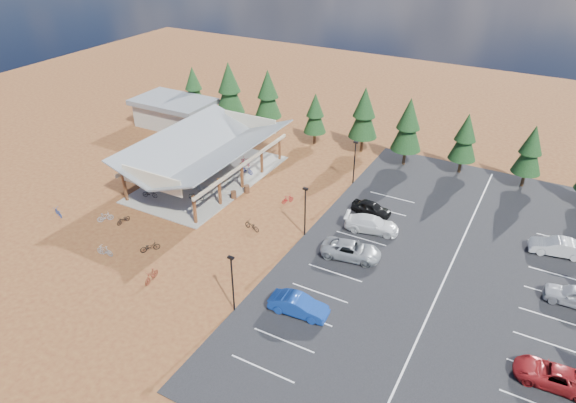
{
  "coord_description": "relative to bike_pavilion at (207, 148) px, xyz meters",
  "views": [
    {
      "loc": [
        23.39,
        -34.63,
        27.56
      ],
      "look_at": [
        2.51,
        3.22,
        2.39
      ],
      "focal_mm": 32.0,
      "sensor_mm": 36.0,
      "label": 1
    }
  ],
  "objects": [
    {
      "name": "bike_4",
      "position": [
        1.84,
        -4.76,
        -3.26
      ],
      "size": [
        1.87,
        0.97,
        0.93
      ],
      "primitive_type": "imported",
      "rotation": [
        0.0,
        0.0,
        1.78
      ],
      "color": "black",
      "rests_on": "concrete_pad"
    },
    {
      "name": "pine_2",
      "position": [
        -1.44,
        15.87,
        1.43
      ],
      "size": [
        3.69,
        3.69,
        8.6
      ],
      "color": "#382314",
      "rests_on": "ground"
    },
    {
      "name": "ground",
      "position": [
        10.0,
        -7.0,
        -3.82
      ],
      "size": [
        140.0,
        140.0,
        0.0
      ],
      "primitive_type": "plane",
      "color": "#5E2B18",
      "rests_on": "ground"
    },
    {
      "name": "bike_pavilion",
      "position": [
        0.0,
        0.0,
        0.0
      ],
      "size": [
        11.65,
        19.4,
        4.97
      ],
      "color": "brown",
      "rests_on": "concrete_pad"
    },
    {
      "name": "car_8",
      "position": [
        38.2,
        -3.44,
        -2.98
      ],
      "size": [
        4.74,
        2.01,
        1.6
      ],
      "primitive_type": "imported",
      "rotation": [
        0.0,
        0.0,
        -1.54
      ],
      "color": "#A9ABB1",
      "rests_on": "asphalt_lot"
    },
    {
      "name": "asphalt_lot",
      "position": [
        28.5,
        -4.0,
        -3.8
      ],
      "size": [
        27.0,
        44.0,
        0.04
      ],
      "primitive_type": "cube",
      "color": "black",
      "rests_on": "ground"
    },
    {
      "name": "pine_4",
      "position": [
        12.56,
        15.6,
        1.34
      ],
      "size": [
        3.63,
        3.63,
        8.46
      ],
      "color": "#382314",
      "rests_on": "ground"
    },
    {
      "name": "concrete_pad",
      "position": [
        0.0,
        0.0,
        -3.77
      ],
      "size": [
        10.6,
        18.6,
        0.1
      ],
      "primitive_type": "cube",
      "color": "gray",
      "rests_on": "ground"
    },
    {
      "name": "bike_3",
      "position": [
        -3.43,
        4.57,
        -3.28
      ],
      "size": [
        1.52,
        0.6,
        0.89
      ],
      "primitive_type": "imported",
      "rotation": [
        0.0,
        0.0,
        1.44
      ],
      "color": "#9C250B",
      "rests_on": "concrete_pad"
    },
    {
      "name": "bike_2",
      "position": [
        -2.63,
        1.17,
        -3.23
      ],
      "size": [
        1.99,
        1.04,
        1.0
      ],
      "primitive_type": "imported",
      "rotation": [
        0.0,
        0.0,
        1.78
      ],
      "color": "navy",
      "rests_on": "concrete_pad"
    },
    {
      "name": "bike_9",
      "position": [
        -3.58,
        -12.44,
        -3.35
      ],
      "size": [
        1.3,
        1.55,
        0.96
      ],
      "primitive_type": "imported",
      "rotation": [
        0.0,
        0.0,
        2.52
      ],
      "color": "#A0A3A9",
      "rests_on": "ground"
    },
    {
      "name": "pine_6",
      "position": [
        24.93,
        15.6,
        0.66
      ],
      "size": [
        3.16,
        3.16,
        7.35
      ],
      "color": "#382314",
      "rests_on": "ground"
    },
    {
      "name": "bike_10",
      "position": [
        -8.49,
        -14.05,
        -3.39
      ],
      "size": [
        1.74,
        1.07,
        0.86
      ],
      "primitive_type": "imported",
      "rotation": [
        0.0,
        0.0,
        4.39
      ],
      "color": "navy",
      "rests_on": "ground"
    },
    {
      "name": "bike_13",
      "position": [
        0.74,
        -16.65,
        -3.31
      ],
      "size": [
        1.76,
        0.72,
        1.03
      ],
      "primitive_type": "imported",
      "rotation": [
        0.0,
        0.0,
        4.85
      ],
      "color": "gray",
      "rests_on": "ground"
    },
    {
      "name": "car_3",
      "position": [
        20.35,
        -1.29,
        -3.03
      ],
      "size": [
        5.52,
        3.07,
        1.51
      ],
      "primitive_type": "imported",
      "rotation": [
        0.0,
        0.0,
        1.76
      ],
      "color": "white",
      "rests_on": "asphalt_lot"
    },
    {
      "name": "bike_7",
      "position": [
        1.83,
        4.88,
        -3.21
      ],
      "size": [
        1.76,
        1.03,
        1.02
      ],
      "primitive_type": "imported",
      "rotation": [
        0.0,
        0.0,
        1.22
      ],
      "color": "maroon",
      "rests_on": "concrete_pad"
    },
    {
      "name": "trash_bin_0",
      "position": [
        5.11,
        -2.49,
        -3.37
      ],
      "size": [
        0.6,
        0.6,
        0.9
      ],
      "primitive_type": "cylinder",
      "color": "#50301C",
      "rests_on": "ground"
    },
    {
      "name": "car_6",
      "position": [
        37.37,
        -12.76,
        -3.1
      ],
      "size": [
        5.02,
        2.48,
        1.37
      ],
      "primitive_type": "imported",
      "rotation": [
        0.0,
        0.0,
        -1.53
      ],
      "color": "maroon",
      "rests_on": "asphalt_lot"
    },
    {
      "name": "bike_8",
      "position": [
        -1.73,
        -11.84,
        -3.41
      ],
      "size": [
        0.74,
        1.62,
        0.82
      ],
      "primitive_type": "imported",
      "rotation": [
        0.0,
        0.0,
        -0.13
      ],
      "color": "black",
      "rests_on": "ground"
    },
    {
      "name": "pine_5",
      "position": [
        18.5,
        14.53,
        1.31
      ],
      "size": [
        3.61,
        3.61,
        8.41
      ],
      "color": "#382314",
      "rests_on": "ground"
    },
    {
      "name": "car_4",
      "position": [
        19.21,
        1.65,
        -3.09
      ],
      "size": [
        4.16,
        1.87,
        1.39
      ],
      "primitive_type": "imported",
      "rotation": [
        0.0,
        0.0,
        1.51
      ],
      "color": "black",
      "rests_on": "asphalt_lot"
    },
    {
      "name": "bike_6",
      "position": [
        3.19,
        3.05,
        -3.27
      ],
      "size": [
        1.75,
        0.7,
        0.9
      ],
      "primitive_type": "imported",
      "rotation": [
        0.0,
        0.0,
        1.51
      ],
      "color": "navy",
      "rests_on": "concrete_pad"
    },
    {
      "name": "bike_12",
      "position": [
        3.85,
        -14.18,
        -3.35
      ],
      "size": [
        1.59,
        1.84,
        0.96
      ],
      "primitive_type": "imported",
      "rotation": [
        0.0,
        0.0,
        2.51
      ],
      "color": "black",
      "rests_on": "ground"
    },
    {
      "name": "lamp_post_2",
      "position": [
        15.0,
        7.0,
        -0.85
      ],
      "size": [
        0.5,
        0.25,
        5.14
      ],
      "color": "black",
      "rests_on": "ground"
    },
    {
      "name": "bike_15",
      "position": [
        10.63,
        -0.46,
        -3.38
      ],
      "size": [
        1.06,
        1.49,
        0.88
      ],
      "primitive_type": "imported",
      "rotation": [
        0.0,
        0.0,
        2.65
      ],
      "color": "#A00B14",
      "rests_on": "ground"
    },
    {
      "name": "lamp_post_0",
      "position": [
        15.0,
        -17.0,
        -0.85
      ],
      "size": [
        0.5,
        0.25,
        5.14
      ],
      "color": "black",
      "rests_on": "ground"
    },
    {
      "name": "pine_0",
      "position": [
        -13.8,
        15.43,
        0.71
      ],
      "size": [
        3.19,
        3.19,
        7.43
      ],
      "color": "#382314",
      "rests_on": "ground"
    },
    {
      "name": "pine_7",
      "position": [
        31.9,
        15.55,
        0.63
      ],
      "size": [
        3.13,
        3.13,
        7.3
      ],
      "color": "#382314",
      "rests_on": "ground"
    },
    {
      "name": "outbuilding",
      "position": [
        -14.0,
        11.0,
        -1.8
      ],
      "size": [
        11.0,
        7.0,
        3.9
      ],
      "color": "#ADA593",
      "rests_on": "ground"
    },
    {
      "name": "bike_0",
      "position": [
        -2.84,
        -6.74,
        -3.28
      ],
      "size": [
        1.8,
        1.02,
        0.9
      ],
      "primitive_type": "imported",
      "rotation": [
        0.0,
        0.0,
        1.84
      ],
      "color": "black",
      "rests_on": "concrete_pad"
    },
    {
      "name": "bike_5",
      "position": [
        1.51,
        -3.34,
        -3.19
      ],
      "size": [
        1.84,
        0.94,
        1.06
      ],
      "primitive_type": "imported",
      "rotation": [
        0.0,
        0.0,
        1.31
      ],
      "color": "gray",
      "rests_on": "concrete_pad"
    },
    {
      "name": "trash_bin_1",
      "position": [
        5.63,
        -0.68,
        -3.37
      ],
      "size": [
        0.6,
        0.6,
        0.9
      ],
      "primitive_type": "cylinder",
      "color": "#50301C",
      "rests_on": "ground"
    },
    {
      "name": "bike_16",
      "position": [
        10.12,
        -6.71,
        -3.35
      ],
      "size": [
        1.92,
        1.01,
        0.96
      ],
      "primitive_type": "imported",
      "rotation": [
        0.0,
        0.0,
        4.5
      ],
      "color": "black",
      "rests_on": "ground"
    },
    {
      "name": "car_1",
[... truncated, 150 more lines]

